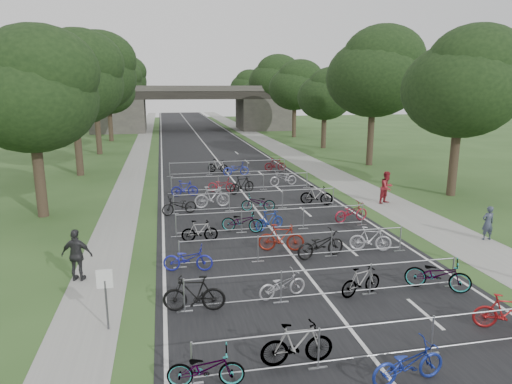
{
  "coord_description": "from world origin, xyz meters",
  "views": [
    {
      "loc": [
        -5.04,
        -9.47,
        6.77
      ],
      "look_at": [
        -0.07,
        14.7,
        1.1
      ],
      "focal_mm": 32.0,
      "sensor_mm": 36.0,
      "label": 1
    }
  ],
  "objects_px": {
    "overpass_bridge": "(193,108)",
    "pedestrian_c": "(77,255)",
    "bike_1": "(297,344)",
    "bike_2": "(408,363)",
    "pedestrian_b": "(387,188)",
    "bike_0": "(206,368)",
    "pedestrian_a": "(488,223)",
    "park_sign": "(105,288)"
  },
  "relations": [
    {
      "from": "overpass_bridge",
      "to": "pedestrian_c",
      "type": "xyz_separation_m",
      "value": [
        -8.2,
        -58.24,
        -2.58
      ]
    },
    {
      "from": "bike_1",
      "to": "bike_2",
      "type": "distance_m",
      "value": 2.63
    },
    {
      "from": "bike_1",
      "to": "pedestrian_b",
      "type": "distance_m",
      "value": 17.62
    },
    {
      "from": "overpass_bridge",
      "to": "bike_0",
      "type": "bearing_deg",
      "value": -93.78
    },
    {
      "from": "pedestrian_b",
      "to": "bike_0",
      "type": "bearing_deg",
      "value": -156.18
    },
    {
      "from": "bike_2",
      "to": "pedestrian_a",
      "type": "xyz_separation_m",
      "value": [
        8.87,
        8.7,
        0.28
      ]
    },
    {
      "from": "pedestrian_a",
      "to": "pedestrian_c",
      "type": "distance_m",
      "value": 17.43
    },
    {
      "from": "bike_1",
      "to": "pedestrian_c",
      "type": "xyz_separation_m",
      "value": [
        -6.2,
        6.47,
        0.39
      ]
    },
    {
      "from": "park_sign",
      "to": "bike_0",
      "type": "bearing_deg",
      "value": -51.38
    },
    {
      "from": "park_sign",
      "to": "pedestrian_c",
      "type": "relative_size",
      "value": 0.96
    },
    {
      "from": "pedestrian_a",
      "to": "pedestrian_b",
      "type": "distance_m",
      "value": 7.23
    },
    {
      "from": "overpass_bridge",
      "to": "park_sign",
      "type": "distance_m",
      "value": 62.41
    },
    {
      "from": "pedestrian_c",
      "to": "pedestrian_b",
      "type": "bearing_deg",
      "value": -138.85
    },
    {
      "from": "bike_0",
      "to": "bike_2",
      "type": "height_order",
      "value": "bike_2"
    },
    {
      "from": "pedestrian_b",
      "to": "pedestrian_c",
      "type": "height_order",
      "value": "pedestrian_b"
    },
    {
      "from": "bike_2",
      "to": "pedestrian_b",
      "type": "bearing_deg",
      "value": -32.68
    },
    {
      "from": "overpass_bridge",
      "to": "pedestrian_c",
      "type": "distance_m",
      "value": 58.87
    },
    {
      "from": "bike_1",
      "to": "pedestrian_a",
      "type": "relative_size",
      "value": 1.18
    },
    {
      "from": "park_sign",
      "to": "bike_2",
      "type": "relative_size",
      "value": 0.95
    },
    {
      "from": "pedestrian_a",
      "to": "pedestrian_b",
      "type": "xyz_separation_m",
      "value": [
        -1.3,
        7.11,
        0.18
      ]
    },
    {
      "from": "pedestrian_c",
      "to": "overpass_bridge",
      "type": "bearing_deg",
      "value": -83.6
    },
    {
      "from": "bike_2",
      "to": "pedestrian_b",
      "type": "height_order",
      "value": "pedestrian_b"
    },
    {
      "from": "bike_1",
      "to": "pedestrian_a",
      "type": "height_order",
      "value": "pedestrian_a"
    },
    {
      "from": "bike_1",
      "to": "bike_2",
      "type": "xyz_separation_m",
      "value": [
        2.33,
        -1.23,
        -0.06
      ]
    },
    {
      "from": "bike_1",
      "to": "overpass_bridge",
      "type": "bearing_deg",
      "value": -1.34
    },
    {
      "from": "overpass_bridge",
      "to": "park_sign",
      "type": "xyz_separation_m",
      "value": [
        -6.8,
        -62.0,
        -2.27
      ]
    },
    {
      "from": "bike_0",
      "to": "pedestrian_a",
      "type": "relative_size",
      "value": 1.14
    },
    {
      "from": "overpass_bridge",
      "to": "bike_1",
      "type": "xyz_separation_m",
      "value": [
        -2.0,
        -64.71,
        -2.97
      ]
    },
    {
      "from": "bike_1",
      "to": "pedestrian_a",
      "type": "bearing_deg",
      "value": -55.86
    },
    {
      "from": "pedestrian_a",
      "to": "bike_2",
      "type": "bearing_deg",
      "value": 46.47
    },
    {
      "from": "overpass_bridge",
      "to": "bike_2",
      "type": "height_order",
      "value": "overpass_bridge"
    },
    {
      "from": "bike_1",
      "to": "pedestrian_c",
      "type": "bearing_deg",
      "value": 44.22
    },
    {
      "from": "bike_0",
      "to": "pedestrian_a",
      "type": "height_order",
      "value": "pedestrian_a"
    },
    {
      "from": "park_sign",
      "to": "pedestrian_b",
      "type": "height_order",
      "value": "pedestrian_b"
    },
    {
      "from": "overpass_bridge",
      "to": "park_sign",
      "type": "bearing_deg",
      "value": -96.26
    },
    {
      "from": "bike_1",
      "to": "pedestrian_a",
      "type": "xyz_separation_m",
      "value": [
        11.2,
        7.47,
        0.23
      ]
    },
    {
      "from": "overpass_bridge",
      "to": "bike_1",
      "type": "distance_m",
      "value": 64.81
    },
    {
      "from": "pedestrian_a",
      "to": "pedestrian_b",
      "type": "bearing_deg",
      "value": -77.6
    },
    {
      "from": "park_sign",
      "to": "pedestrian_b",
      "type": "xyz_separation_m",
      "value": [
        14.7,
        11.87,
        -0.3
      ]
    },
    {
      "from": "bike_0",
      "to": "pedestrian_b",
      "type": "height_order",
      "value": "pedestrian_b"
    },
    {
      "from": "bike_2",
      "to": "pedestrian_b",
      "type": "relative_size",
      "value": 1.0
    },
    {
      "from": "pedestrian_b",
      "to": "bike_1",
      "type": "bearing_deg",
      "value": -151.22
    }
  ]
}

